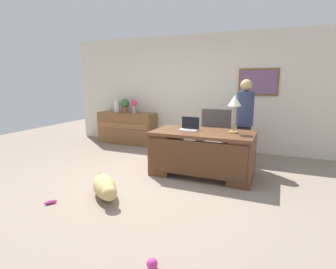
% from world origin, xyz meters
% --- Properties ---
extents(ground_plane, '(12.00, 12.00, 0.00)m').
position_xyz_m(ground_plane, '(0.00, 0.00, 0.00)').
color(ground_plane, gray).
extents(back_wall, '(7.00, 0.16, 2.70)m').
position_xyz_m(back_wall, '(0.01, 2.60, 1.35)').
color(back_wall, beige).
rests_on(back_wall, ground_plane).
extents(desk, '(1.72, 0.91, 0.77)m').
position_xyz_m(desk, '(0.63, 0.64, 0.42)').
color(desk, brown).
rests_on(desk, ground_plane).
extents(credenza, '(1.54, 0.50, 0.81)m').
position_xyz_m(credenza, '(-1.88, 2.25, 0.41)').
color(credenza, brown).
rests_on(credenza, ground_plane).
extents(armchair, '(0.60, 0.59, 1.06)m').
position_xyz_m(armchair, '(0.59, 1.64, 0.48)').
color(armchair, '#564C47').
rests_on(armchair, ground_plane).
extents(person_standing, '(0.32, 0.32, 1.66)m').
position_xyz_m(person_standing, '(1.21, 1.46, 0.85)').
color(person_standing, '#262323').
rests_on(person_standing, ground_plane).
extents(dog_lying, '(0.74, 0.73, 0.30)m').
position_xyz_m(dog_lying, '(-0.38, -0.79, 0.15)').
color(dog_lying, tan).
rests_on(dog_lying, ground_plane).
extents(laptop, '(0.32, 0.22, 0.22)m').
position_xyz_m(laptop, '(0.36, 0.71, 0.83)').
color(laptop, '#B2B5BA').
rests_on(laptop, desk).
extents(desk_lamp, '(0.22, 0.22, 0.63)m').
position_xyz_m(desk_lamp, '(1.12, 0.75, 1.27)').
color(desk_lamp, '#9E8447').
rests_on(desk_lamp, desk).
extents(vase_with_flowers, '(0.17, 0.17, 0.34)m').
position_xyz_m(vase_with_flowers, '(-1.65, 2.25, 1.03)').
color(vase_with_flowers, '#C493A3').
rests_on(vase_with_flowers, credenza).
extents(vase_empty, '(0.16, 0.16, 0.32)m').
position_xyz_m(vase_empty, '(-2.17, 2.25, 0.97)').
color(vase_empty, silver).
rests_on(vase_empty, credenza).
extents(potted_plant, '(0.24, 0.24, 0.36)m').
position_xyz_m(potted_plant, '(-1.93, 2.25, 1.01)').
color(potted_plant, brown).
rests_on(potted_plant, credenza).
extents(dog_toy_ball, '(0.10, 0.10, 0.10)m').
position_xyz_m(dog_toy_ball, '(0.89, -1.85, 0.05)').
color(dog_toy_ball, '#D8338C').
rests_on(dog_toy_ball, ground_plane).
extents(dog_toy_bone, '(0.13, 0.17, 0.05)m').
position_xyz_m(dog_toy_bone, '(-0.93, -1.25, 0.03)').
color(dog_toy_bone, '#D8338C').
rests_on(dog_toy_bone, ground_plane).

